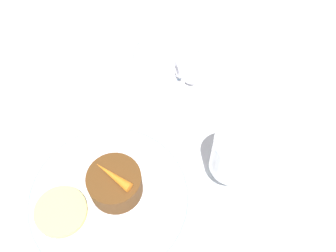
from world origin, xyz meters
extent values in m
plane|color=white|center=(0.00, 0.00, 0.00)|extent=(3.00, 3.00, 0.00)
cylinder|color=white|center=(-0.02, -0.04, 0.01)|extent=(0.25, 0.25, 0.01)
torus|color=#8CB2D1|center=(-0.02, -0.04, 0.01)|extent=(0.23, 0.23, 0.00)
cylinder|color=white|center=(-0.25, 0.13, 0.01)|extent=(0.13, 0.13, 0.01)
torus|color=#8CB2D1|center=(-0.25, 0.13, 0.01)|extent=(0.12, 0.12, 0.00)
cylinder|color=white|center=(-0.25, 0.13, 0.04)|extent=(0.10, 0.10, 0.05)
cylinder|color=#9E7A4C|center=(-0.25, 0.13, 0.04)|extent=(0.09, 0.09, 0.04)
torus|color=white|center=(-0.19, 0.13, 0.04)|extent=(0.03, 0.01, 0.04)
cube|color=silver|center=(-0.22, 0.11, 0.01)|extent=(0.07, 0.07, 0.00)
ellipsoid|color=silver|center=(-0.18, 0.15, 0.01)|extent=(0.03, 0.03, 0.00)
cylinder|color=silver|center=(0.00, 0.14, 0.00)|extent=(0.07, 0.07, 0.01)
cylinder|color=silver|center=(0.00, 0.14, 0.02)|extent=(0.01, 0.01, 0.04)
cylinder|color=silver|center=(0.00, 0.14, 0.08)|extent=(0.06, 0.06, 0.07)
cylinder|color=#5B0F1E|center=(0.00, 0.14, 0.06)|extent=(0.06, 0.06, 0.04)
cylinder|color=#563314|center=(-0.03, -0.02, 0.04)|extent=(0.08, 0.08, 0.04)
cone|color=orange|center=(-0.03, -0.02, 0.07)|extent=(0.06, 0.05, 0.01)
cylinder|color=#EFE075|center=(-0.02, -0.10, 0.02)|extent=(0.07, 0.07, 0.01)
camera|label=1|loc=(0.20, -0.02, 0.56)|focal=42.00mm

